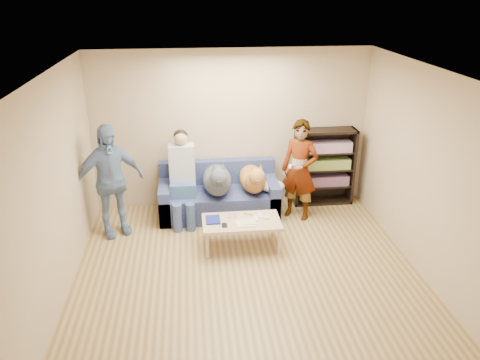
{
  "coord_description": "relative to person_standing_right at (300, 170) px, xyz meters",
  "views": [
    {
      "loc": [
        -0.67,
        -4.82,
        3.51
      ],
      "look_at": [
        0.0,
        1.2,
        0.95
      ],
      "focal_mm": 35.0,
      "sensor_mm": 36.0,
      "label": 1
    }
  ],
  "objects": [
    {
      "name": "wallet",
      "position": [
        -1.26,
        -0.97,
        -0.38
      ],
      "size": [
        0.07,
        0.12,
        0.02
      ],
      "primitive_type": "cube",
      "color": "black",
      "rests_on": "coffee_table"
    },
    {
      "name": "sofa",
      "position": [
        -1.26,
        0.27,
        -0.52
      ],
      "size": [
        1.9,
        0.85,
        0.82
      ],
      "color": "#515B93",
      "rests_on": "ground"
    },
    {
      "name": "pen_black",
      "position": [
        -0.89,
        -0.67,
        -0.38
      ],
      "size": [
        0.13,
        0.08,
        0.01
      ],
      "primitive_type": "cylinder",
      "rotation": [
        0.0,
        1.57,
        -0.52
      ],
      "color": "black",
      "rests_on": "coffee_table"
    },
    {
      "name": "blanket",
      "position": [
        -0.41,
        0.13,
        -0.3
      ],
      "size": [
        0.43,
        0.36,
        0.15
      ],
      "primitive_type": "ellipsoid",
      "color": "#A6A5AA",
      "rests_on": "sofa"
    },
    {
      "name": "pen_orange",
      "position": [
        -1.03,
        -1.01,
        -0.38
      ],
      "size": [
        0.13,
        0.06,
        0.01
      ],
      "primitive_type": "cylinder",
      "rotation": [
        0.0,
        1.57,
        0.35
      ],
      "color": "orange",
      "rests_on": "coffee_table"
    },
    {
      "name": "wall_front",
      "position": [
        -1.01,
        -4.33,
        0.49
      ],
      "size": [
        4.5,
        0.0,
        4.5
      ],
      "primitive_type": "plane",
      "rotation": [
        -1.57,
        0.0,
        0.0
      ],
      "color": "tan",
      "rests_on": "ground"
    },
    {
      "name": "held_controller",
      "position": [
        -0.2,
        -0.2,
        0.15
      ],
      "size": [
        0.06,
        0.11,
        0.03
      ],
      "primitive_type": "cube",
      "rotation": [
        0.0,
        0.0,
        -0.23
      ],
      "color": "white",
      "rests_on": "person_standing_right"
    },
    {
      "name": "papers",
      "position": [
        -0.96,
        -0.95,
        -0.38
      ],
      "size": [
        0.26,
        0.2,
        0.02
      ],
      "primitive_type": "cube",
      "color": "white",
      "rests_on": "coffee_table"
    },
    {
      "name": "dog_tan",
      "position": [
        -0.71,
        0.13,
        -0.17
      ],
      "size": [
        0.41,
        1.17,
        0.6
      ],
      "color": "#B16736",
      "rests_on": "sofa"
    },
    {
      "name": "notebook_blue",
      "position": [
        -1.41,
        -0.8,
        -0.37
      ],
      "size": [
        0.2,
        0.26,
        0.03
      ],
      "primitive_type": "cube",
      "color": "navy",
      "rests_on": "coffee_table"
    },
    {
      "name": "headphone_cup_a",
      "position": [
        -0.81,
        -0.87,
        -0.38
      ],
      "size": [
        0.07,
        0.07,
        0.02
      ],
      "primitive_type": "cylinder",
      "color": "white",
      "rests_on": "coffee_table"
    },
    {
      "name": "camera_silver",
      "position": [
        -1.13,
        -0.73,
        -0.36
      ],
      "size": [
        0.11,
        0.06,
        0.05
      ],
      "primitive_type": "cube",
      "color": "silver",
      "rests_on": "coffee_table"
    },
    {
      "name": "magazine",
      "position": [
        -0.93,
        -0.93,
        -0.36
      ],
      "size": [
        0.22,
        0.17,
        0.01
      ],
      "primitive_type": "cube",
      "color": "beige",
      "rests_on": "coffee_table"
    },
    {
      "name": "ground",
      "position": [
        -1.01,
        -1.83,
        -0.81
      ],
      "size": [
        5.0,
        5.0,
        0.0
      ],
      "primitive_type": "plane",
      "color": "olive",
      "rests_on": "ground"
    },
    {
      "name": "controller_a",
      "position": [
        -0.73,
        -0.75,
        -0.37
      ],
      "size": [
        0.04,
        0.13,
        0.03
      ],
      "primitive_type": "cube",
      "color": "white",
      "rests_on": "coffee_table"
    },
    {
      "name": "dog_gray",
      "position": [
        -1.29,
        0.11,
        -0.15
      ],
      "size": [
        0.45,
        1.27,
        0.66
      ],
      "color": "#53565F",
      "rests_on": "sofa"
    },
    {
      "name": "wall_right",
      "position": [
        1.24,
        -1.83,
        0.49
      ],
      "size": [
        0.0,
        5.0,
        5.0
      ],
      "primitive_type": "plane",
      "rotation": [
        1.57,
        0.0,
        -1.57
      ],
      "color": "tan",
      "rests_on": "ground"
    },
    {
      "name": "person_standing_left",
      "position": [
        -2.87,
        -0.22,
        0.05
      ],
      "size": [
        1.08,
        0.8,
        1.71
      ],
      "primitive_type": "imported",
      "rotation": [
        0.0,
        0.0,
        0.44
      ],
      "color": "#7897C1",
      "rests_on": "ground"
    },
    {
      "name": "bookshelf",
      "position": [
        0.54,
        0.5,
        -0.13
      ],
      "size": [
        1.0,
        0.34,
        1.3
      ],
      "color": "black",
      "rests_on": "ground"
    },
    {
      "name": "ceiling",
      "position": [
        -1.01,
        -1.83,
        1.79
      ],
      "size": [
        5.0,
        5.0,
        0.0
      ],
      "primitive_type": "plane",
      "rotation": [
        3.14,
        0.0,
        0.0
      ],
      "color": "white",
      "rests_on": "ground"
    },
    {
      "name": "person_seated",
      "position": [
        -1.83,
        0.14,
        -0.03
      ],
      "size": [
        0.4,
        0.73,
        1.47
      ],
      "color": "#426292",
      "rests_on": "sofa"
    },
    {
      "name": "coffee_table",
      "position": [
        -1.01,
        -0.85,
        -0.43
      ],
      "size": [
        1.1,
        0.6,
        0.42
      ],
      "color": "tan",
      "rests_on": "ground"
    },
    {
      "name": "wall_left",
      "position": [
        -3.26,
        -1.83,
        0.49
      ],
      "size": [
        0.0,
        5.0,
        5.0
      ],
      "primitive_type": "plane",
      "rotation": [
        1.57,
        0.0,
        1.57
      ],
      "color": "tan",
      "rests_on": "ground"
    },
    {
      "name": "wall_back",
      "position": [
        -1.01,
        0.67,
        0.49
      ],
      "size": [
        4.5,
        0.0,
        4.5
      ],
      "primitive_type": "plane",
      "rotation": [
        1.57,
        0.0,
        0.0
      ],
      "color": "tan",
      "rests_on": "ground"
    },
    {
      "name": "controller_b",
      "position": [
        -0.65,
        -0.83,
        -0.37
      ],
      "size": [
        0.09,
        0.06,
        0.03
      ],
      "primitive_type": "cube",
      "color": "silver",
      "rests_on": "coffee_table"
    },
    {
      "name": "person_standing_right",
      "position": [
        0.0,
        0.0,
        0.0
      ],
      "size": [
        0.7,
        0.65,
        1.61
      ],
      "primitive_type": "imported",
      "rotation": [
        0.0,
        0.0,
        -0.58
      ],
      "color": "gray",
      "rests_on": "ground"
    },
    {
      "name": "headphone_cup_b",
      "position": [
        -0.81,
        -0.79,
        -0.38
      ],
      "size": [
        0.07,
        0.07,
        0.02
      ],
      "primitive_type": "cylinder",
      "color": "white",
      "rests_on": "coffee_table"
    }
  ]
}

